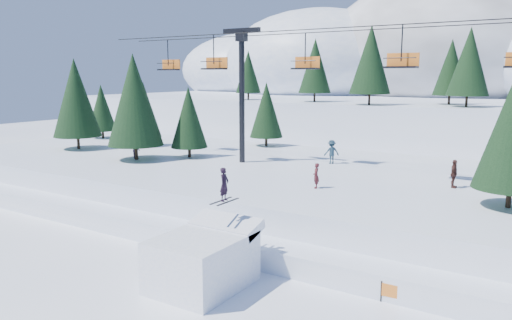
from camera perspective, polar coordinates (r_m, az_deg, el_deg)
The scene contains 9 objects.
ground at distance 21.12m, azimuth -8.81°, elevation -16.47°, with size 160.00×160.00×0.00m, color white.
mid_shelf at distance 35.48m, azimuth 10.60°, elevation -3.56°, with size 70.00×22.00×2.50m, color white.
berm at distance 26.96m, azimuth 2.52°, elevation -9.20°, with size 70.00×6.00×1.10m, color white.
mountain_ridge at distance 89.34m, azimuth 21.15°, elevation 9.26°, with size 119.00×60.20×26.46m.
jump_kicker at distance 22.56m, azimuth -6.00°, elevation -11.16°, with size 3.44×4.69×5.14m.
chairlift at distance 34.15m, azimuth 13.15°, elevation 9.51°, with size 46.00×3.21×10.28m.
conifer_stand at distance 33.72m, azimuth 18.01°, elevation 5.07°, with size 62.82×17.29×9.21m.
distant_skiers at distance 35.61m, azimuth 10.78°, elevation -0.07°, with size 32.91×9.37×1.84m.
banner_near at distance 21.61m, azimuth 17.81°, elevation -14.64°, with size 2.86×0.19×0.90m.
Camera 1 is at (12.63, -14.18, 9.26)m, focal length 35.00 mm.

